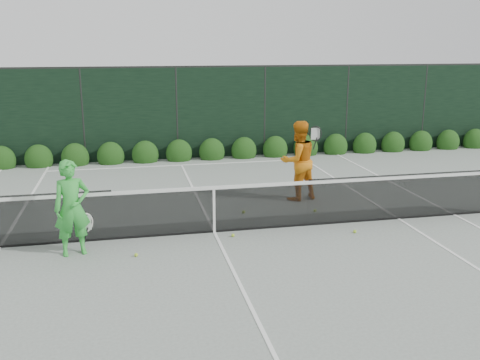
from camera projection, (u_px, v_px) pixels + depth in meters
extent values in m
plane|color=gray|center=(214.00, 232.00, 10.93)|extent=(80.00, 80.00, 0.00)
cube|color=black|center=(214.00, 210.00, 10.82)|extent=(4.00, 0.01, 0.96)
cube|color=black|center=(404.00, 197.00, 11.66)|extent=(4.40, 0.01, 1.02)
cube|color=white|center=(214.00, 188.00, 10.70)|extent=(12.80, 0.03, 0.07)
cube|color=black|center=(214.00, 231.00, 10.93)|extent=(12.80, 0.02, 0.04)
cube|color=white|center=(214.00, 211.00, 10.82)|extent=(0.05, 0.03, 0.91)
imported|color=green|center=(72.00, 208.00, 9.61)|extent=(0.72, 0.56, 1.76)
torus|color=white|center=(85.00, 223.00, 9.82)|extent=(0.29, 0.15, 0.30)
cylinder|color=black|center=(86.00, 235.00, 9.88)|extent=(0.10, 0.03, 0.30)
imported|color=orange|center=(298.00, 161.00, 13.04)|extent=(1.11, 0.97, 1.95)
torus|color=black|center=(315.00, 134.00, 12.75)|extent=(0.30, 0.10, 0.30)
cylinder|color=black|center=(315.00, 144.00, 12.81)|extent=(0.10, 0.03, 0.30)
cube|color=white|center=(454.00, 215.00, 12.04)|extent=(0.06, 23.77, 0.01)
cube|color=white|center=(0.00, 248.00, 10.10)|extent=(0.06, 23.77, 0.01)
cube|color=white|center=(399.00, 219.00, 11.77)|extent=(0.06, 23.77, 0.01)
cube|color=white|center=(168.00, 137.00, 22.20)|extent=(11.03, 0.06, 0.01)
cube|color=white|center=(182.00, 165.00, 17.00)|extent=(8.23, 0.06, 0.01)
cube|color=white|center=(214.00, 232.00, 10.93)|extent=(0.06, 12.80, 0.01)
cube|color=black|center=(177.00, 114.00, 17.67)|extent=(32.00, 0.06, 3.00)
cube|color=#262826|center=(175.00, 67.00, 17.29)|extent=(32.00, 0.06, 0.06)
cylinder|color=#262826|center=(83.00, 116.00, 17.06)|extent=(0.08, 0.08, 3.00)
cylinder|color=#262826|center=(177.00, 114.00, 17.67)|extent=(0.08, 0.08, 3.00)
cylinder|color=#262826|center=(265.00, 112.00, 18.28)|extent=(0.08, 0.08, 3.00)
cylinder|color=#262826|center=(347.00, 109.00, 18.89)|extent=(0.08, 0.08, 3.00)
cylinder|color=#262826|center=(424.00, 107.00, 19.49)|extent=(0.08, 0.08, 3.00)
ellipsoid|color=#19390F|center=(1.00, 161.00, 16.54)|extent=(0.86, 0.65, 0.94)
ellipsoid|color=#19390F|center=(39.00, 159.00, 16.76)|extent=(0.86, 0.65, 0.94)
ellipsoid|color=#19390F|center=(75.00, 158.00, 16.98)|extent=(0.86, 0.65, 0.94)
ellipsoid|color=#19390F|center=(111.00, 156.00, 17.21)|extent=(0.86, 0.65, 0.94)
ellipsoid|color=#19390F|center=(145.00, 155.00, 17.43)|extent=(0.86, 0.65, 0.94)
ellipsoid|color=#19390F|center=(179.00, 153.00, 17.65)|extent=(0.86, 0.65, 0.94)
ellipsoid|color=#19390F|center=(212.00, 152.00, 17.88)|extent=(0.86, 0.65, 0.94)
ellipsoid|color=#19390F|center=(244.00, 151.00, 18.10)|extent=(0.86, 0.65, 0.94)
ellipsoid|color=#19390F|center=(275.00, 149.00, 18.32)|extent=(0.86, 0.65, 0.94)
ellipsoid|color=#19390F|center=(306.00, 148.00, 18.54)|extent=(0.86, 0.65, 0.94)
ellipsoid|color=#19390F|center=(335.00, 147.00, 18.77)|extent=(0.86, 0.65, 0.94)
ellipsoid|color=#19390F|center=(365.00, 146.00, 18.99)|extent=(0.86, 0.65, 0.94)
ellipsoid|color=#19390F|center=(393.00, 145.00, 19.21)|extent=(0.86, 0.65, 0.94)
ellipsoid|color=#19390F|center=(421.00, 143.00, 19.43)|extent=(0.86, 0.65, 0.94)
ellipsoid|color=#19390F|center=(448.00, 142.00, 19.66)|extent=(0.86, 0.65, 0.94)
ellipsoid|color=#19390F|center=(474.00, 141.00, 19.88)|extent=(0.86, 0.65, 0.94)
sphere|color=#ADD72F|center=(355.00, 231.00, 10.89)|extent=(0.07, 0.07, 0.07)
sphere|color=#ADD72F|center=(315.00, 211.00, 12.25)|extent=(0.07, 0.07, 0.07)
sphere|color=#ADD72F|center=(233.00, 235.00, 10.67)|extent=(0.07, 0.07, 0.07)
sphere|color=#ADD72F|center=(244.00, 212.00, 12.16)|extent=(0.07, 0.07, 0.07)
sphere|color=#ADD72F|center=(136.00, 255.00, 9.68)|extent=(0.07, 0.07, 0.07)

